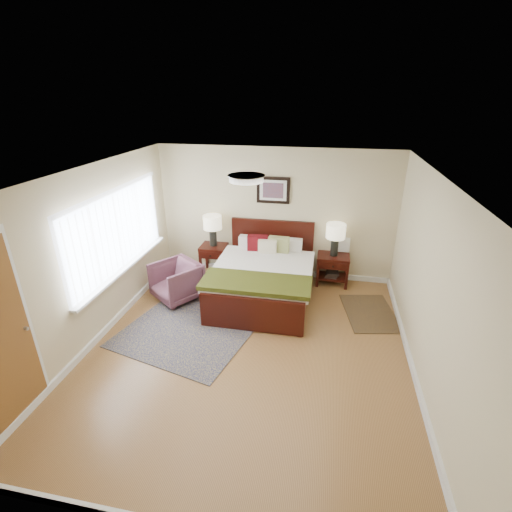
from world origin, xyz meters
name	(u,v)px	position (x,y,z in m)	size (l,w,h in m)	color
floor	(248,349)	(0.00, 0.00, 0.00)	(5.00, 5.00, 0.00)	olive
back_wall	(275,214)	(0.00, 2.50, 1.25)	(4.50, 0.04, 2.50)	#C1B18C
front_wall	(171,427)	(0.00, -2.50, 1.25)	(4.50, 0.04, 2.50)	#C1B18C
left_wall	(91,258)	(-2.25, 0.00, 1.25)	(0.04, 5.00, 2.50)	#C1B18C
right_wall	(431,287)	(2.25, 0.00, 1.25)	(0.04, 5.00, 2.50)	#C1B18C
ceiling	(246,175)	(0.00, 0.00, 2.50)	(4.50, 5.00, 0.02)	white
window	(120,232)	(-2.20, 0.70, 1.38)	(0.11, 2.72, 1.32)	silver
ceil_fixture	(246,178)	(0.00, 0.00, 2.47)	(0.44, 0.44, 0.08)	white
bed	(263,272)	(-0.04, 1.47, 0.52)	(1.72, 2.08, 1.12)	#340D07
wall_art	(273,190)	(-0.04, 2.47, 1.72)	(0.62, 0.05, 0.50)	black
nightstand_left	(214,252)	(-1.18, 2.25, 0.48)	(0.51, 0.46, 0.60)	#340D07
nightstand_right	(333,266)	(1.16, 2.26, 0.37)	(0.59, 0.44, 0.59)	#340D07
lamp_left	(213,225)	(-1.18, 2.27, 1.04)	(0.35, 0.35, 0.61)	black
lamp_right	(336,234)	(1.16, 2.27, 1.02)	(0.35, 0.35, 0.61)	black
armchair	(177,281)	(-1.54, 1.16, 0.34)	(0.73, 0.75, 0.68)	brown
rug_persian	(203,316)	(-0.90, 0.68, 0.01)	(1.86, 2.63, 0.01)	#0C1040
rug_navy	(370,313)	(1.80, 1.31, 0.01)	(0.79, 1.18, 0.01)	black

